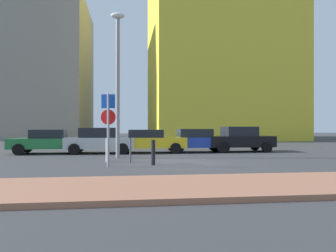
% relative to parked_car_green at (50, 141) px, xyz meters
% --- Properties ---
extents(ground_plane, '(120.00, 120.00, 0.00)m').
position_rel_parked_car_green_xyz_m(ground_plane, '(6.70, -5.30, -0.73)').
color(ground_plane, '#38383A').
extents(sidewalk_brick, '(40.00, 3.19, 0.14)m').
position_rel_parked_car_green_xyz_m(sidewalk_brick, '(6.70, -11.66, -0.66)').
color(sidewalk_brick, '#9E664C').
rests_on(sidewalk_brick, ground).
extents(parked_car_green, '(4.60, 2.16, 1.41)m').
position_rel_parked_car_green_xyz_m(parked_car_green, '(0.00, 0.00, 0.00)').
color(parked_car_green, '#237238').
rests_on(parked_car_green, ground).
extents(parked_car_silver, '(3.98, 1.98, 1.52)m').
position_rel_parked_car_green_xyz_m(parked_car_silver, '(2.87, -0.21, 0.07)').
color(parked_car_silver, '#B7BABF').
rests_on(parked_car_silver, ground).
extents(parked_car_yellow, '(4.44, 2.12, 1.40)m').
position_rel_parked_car_green_xyz_m(parked_car_yellow, '(5.80, -0.10, 0.01)').
color(parked_car_yellow, gold).
rests_on(parked_car_yellow, ground).
extents(parked_car_blue, '(4.12, 1.97, 1.45)m').
position_rel_parked_car_green_xyz_m(parked_car_blue, '(8.85, -0.04, 0.03)').
color(parked_car_blue, '#1E389E').
rests_on(parked_car_blue, ground).
extents(parked_car_black, '(4.26, 2.09, 1.59)m').
position_rel_parked_car_green_xyz_m(parked_car_black, '(11.54, -0.03, 0.08)').
color(parked_car_black, black).
rests_on(parked_car_black, ground).
extents(parking_sign_post, '(0.59, 0.17, 2.91)m').
position_rel_parked_car_green_xyz_m(parking_sign_post, '(3.74, -6.75, 1.10)').
color(parking_sign_post, gray).
rests_on(parking_sign_post, ground).
extents(parking_meter, '(0.18, 0.14, 1.40)m').
position_rel_parked_car_green_xyz_m(parking_meter, '(4.63, -5.51, 0.18)').
color(parking_meter, '#4C4C51').
rests_on(parking_meter, ground).
extents(street_lamp, '(0.70, 0.36, 7.38)m').
position_rel_parked_car_green_xyz_m(street_lamp, '(4.02, -3.18, 3.59)').
color(street_lamp, gray).
rests_on(street_lamp, ground).
extents(traffic_bollard_near, '(0.17, 0.17, 1.05)m').
position_rel_parked_car_green_xyz_m(traffic_bollard_near, '(5.56, -6.32, -0.20)').
color(traffic_bollard_near, black).
rests_on(traffic_bollard_near, ground).
extents(traffic_bollard_mid, '(0.14, 0.14, 1.06)m').
position_rel_parked_car_green_xyz_m(traffic_bollard_mid, '(3.60, -4.89, -0.20)').
color(traffic_bollard_mid, '#B7B7BC').
rests_on(traffic_bollard_mid, ground).
extents(building_colorful_midrise, '(16.57, 17.42, 26.23)m').
position_rel_parked_car_green_xyz_m(building_colorful_midrise, '(15.95, 21.13, 12.39)').
color(building_colorful_midrise, gold).
rests_on(building_colorful_midrise, ground).
extents(building_under_construction, '(11.57, 15.42, 17.81)m').
position_rel_parked_car_green_xyz_m(building_under_construction, '(-6.60, 25.23, 8.18)').
color(building_under_construction, gray).
rests_on(building_under_construction, ground).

